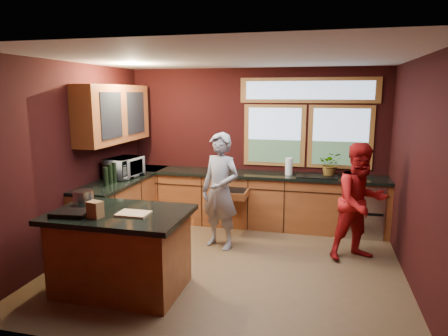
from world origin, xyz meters
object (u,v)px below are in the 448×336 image
at_px(island, 121,250).
at_px(person_grey, 220,191).
at_px(stock_pot, 84,198).
at_px(cutting_board, 133,214).
at_px(person_red, 360,202).

distance_m(island, person_grey, 1.79).
bearing_deg(person_grey, stock_pot, -111.51).
bearing_deg(cutting_board, stock_pot, 165.07).
relative_size(island, person_red, 0.95).
xyz_separation_m(person_grey, person_red, (1.96, 0.03, -0.05)).
bearing_deg(island, cutting_board, -14.04).
distance_m(island, stock_pot, 0.80).
relative_size(island, person_grey, 0.90).
xyz_separation_m(person_red, cutting_board, (-2.56, -1.64, 0.14)).
bearing_deg(island, person_red, 30.01).
height_order(person_grey, stock_pot, person_grey).
distance_m(person_red, stock_pot, 3.61).
xyz_separation_m(island, person_red, (2.76, 1.59, 0.33)).
height_order(island, person_grey, person_grey).
distance_m(island, cutting_board, 0.52).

